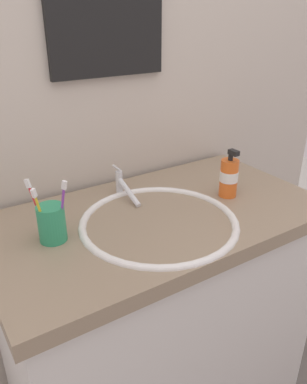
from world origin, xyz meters
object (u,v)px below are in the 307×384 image
toothbrush_purple (62,207)px  soap_dispenser (229,177)px  toothbrush_yellow (40,212)px  wall_mirror (106,3)px  toothbrush_cup (52,223)px  toothbrush_red (36,205)px  faucet (124,186)px

toothbrush_purple → soap_dispenser: bearing=-2.5°
toothbrush_yellow → wall_mirror: 0.68m
toothbrush_cup → toothbrush_purple: 0.07m
toothbrush_red → wall_mirror: (0.36, 0.24, 0.49)m
soap_dispenser → wall_mirror: bearing=129.1°
faucet → toothbrush_yellow: toothbrush_yellow is taller
toothbrush_purple → wall_mirror: wall_mirror is taller
faucet → soap_dispenser: bearing=-32.1°
toothbrush_purple → soap_dispenser: toothbrush_purple is taller
toothbrush_cup → toothbrush_yellow: (-0.03, -0.01, 0.05)m
toothbrush_yellow → wall_mirror: size_ratio=0.39×
toothbrush_cup → toothbrush_red: 0.06m
toothbrush_cup → toothbrush_yellow: size_ratio=0.61×
toothbrush_yellow → soap_dispenser: bearing=-3.4°
toothbrush_red → soap_dispenser: toothbrush_red is taller
toothbrush_cup → soap_dispenser: (0.60, -0.05, 0.02)m
toothbrush_cup → faucet: bearing=24.8°
faucet → toothbrush_yellow: (-0.33, -0.15, 0.07)m
toothbrush_yellow → wall_mirror: bearing=38.4°
faucet → toothbrush_red: toothbrush_red is taller
toothbrush_yellow → toothbrush_red: bearing=85.8°
toothbrush_cup → soap_dispenser: 0.60m
wall_mirror → soap_dispenser: bearing=-50.9°
toothbrush_red → wall_mirror: wall_mirror is taller
faucet → toothbrush_purple: 0.32m
faucet → toothbrush_red: 0.35m
soap_dispenser → wall_mirror: size_ratio=0.38×
toothbrush_red → soap_dispenser: size_ratio=1.02×
wall_mirror → toothbrush_red: bearing=-146.1°
toothbrush_cup → toothbrush_red: toothbrush_red is taller
toothbrush_cup → toothbrush_yellow: bearing=-155.5°
toothbrush_yellow → toothbrush_red: size_ratio=1.00×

